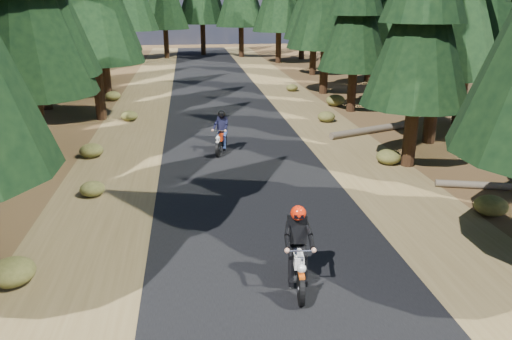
{
  "coord_description": "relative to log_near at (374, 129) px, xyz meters",
  "views": [
    {
      "loc": [
        -1.84,
        -12.14,
        5.77
      ],
      "look_at": [
        0.0,
        1.5,
        1.1
      ],
      "focal_mm": 35.0,
      "sensor_mm": 36.0,
      "label": 1
    }
  ],
  "objects": [
    {
      "name": "rider_follow",
      "position": [
        -7.19,
        -2.24,
        0.4
      ],
      "size": [
        1.05,
        1.96,
        1.68
      ],
      "rotation": [
        0.0,
        0.0,
        2.87
      ],
      "color": "#9C240A",
      "rests_on": "road"
    },
    {
      "name": "ground",
      "position": [
        -6.54,
        -9.3,
        -0.16
      ],
      "size": [
        120.0,
        120.0,
        0.0
      ],
      "primitive_type": "plane",
      "color": "#4A321A",
      "rests_on": "ground"
    },
    {
      "name": "shoulder_l",
      "position": [
        -11.14,
        -4.3,
        -0.16
      ],
      "size": [
        3.2,
        100.0,
        0.01
      ],
      "primitive_type": "cube",
      "color": "brown",
      "rests_on": "ground"
    },
    {
      "name": "log_far",
      "position": [
        1.63,
        -7.65,
        -0.04
      ],
      "size": [
        4.34,
        1.45,
        0.24
      ],
      "primitive_type": "cylinder",
      "rotation": [
        0.0,
        1.57,
        -0.28
      ],
      "color": "#4C4233",
      "rests_on": "ground"
    },
    {
      "name": "rider_lead",
      "position": [
        -6.28,
        -12.38,
        0.44
      ],
      "size": [
        0.81,
        2.05,
        1.78
      ],
      "rotation": [
        0.0,
        0.0,
        3.03
      ],
      "color": "beige",
      "rests_on": "road"
    },
    {
      "name": "road",
      "position": [
        -6.54,
        -4.3,
        -0.15
      ],
      "size": [
        6.0,
        100.0,
        0.01
      ],
      "primitive_type": "cube",
      "color": "black",
      "rests_on": "ground"
    },
    {
      "name": "shoulder_r",
      "position": [
        -1.94,
        -4.3,
        -0.16
      ],
      "size": [
        3.2,
        100.0,
        0.01
      ],
      "primitive_type": "cube",
      "color": "brown",
      "rests_on": "ground"
    },
    {
      "name": "understory_shrubs",
      "position": [
        -5.48,
        -1.93,
        0.11
      ],
      "size": [
        14.03,
        32.02,
        0.65
      ],
      "color": "#474C1E",
      "rests_on": "ground"
    },
    {
      "name": "log_near",
      "position": [
        0.0,
        0.0,
        0.0
      ],
      "size": [
        4.68,
        2.14,
        0.32
      ],
      "primitive_type": "cylinder",
      "rotation": [
        0.0,
        1.57,
        0.38
      ],
      "color": "#4C4233",
      "rests_on": "ground"
    }
  ]
}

